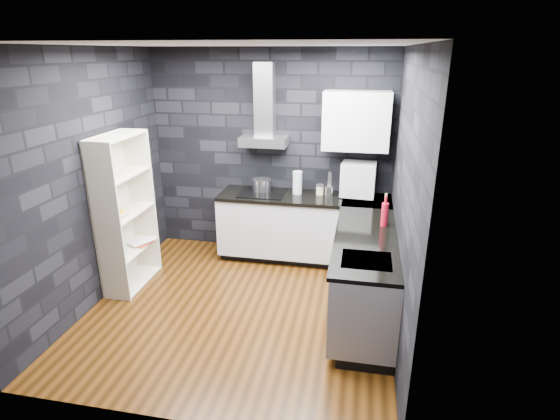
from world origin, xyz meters
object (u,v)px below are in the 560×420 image
(appliance_garage, at_px, (358,179))
(red_bottle, at_px, (385,214))
(glass_vase, at_px, (297,183))
(fruit_bowl, at_px, (120,214))
(pot, at_px, (262,185))
(storage_jar, at_px, (320,190))
(utensil_crock, at_px, (329,191))
(bookshelf, at_px, (126,213))

(appliance_garage, relative_size, red_bottle, 1.69)
(glass_vase, xyz_separation_m, fruit_bowl, (-1.82, -1.21, -0.11))
(pot, bearing_deg, storage_jar, 0.43)
(pot, bearing_deg, glass_vase, -1.01)
(red_bottle, height_order, fruit_bowl, red_bottle)
(storage_jar, relative_size, appliance_garage, 0.28)
(pot, bearing_deg, utensil_crock, -2.37)
(utensil_crock, bearing_deg, glass_vase, 176.06)
(glass_vase, distance_m, bookshelf, 2.13)
(utensil_crock, bearing_deg, bookshelf, -154.49)
(pot, height_order, utensil_crock, pot)
(storage_jar, relative_size, utensil_crock, 0.92)
(glass_vase, height_order, storage_jar, glass_vase)
(glass_vase, xyz_separation_m, red_bottle, (1.07, -0.91, -0.02))
(pot, height_order, storage_jar, pot)
(red_bottle, relative_size, bookshelf, 0.14)
(pot, distance_m, glass_vase, 0.48)
(red_bottle, height_order, bookshelf, bookshelf)
(storage_jar, bearing_deg, utensil_crock, -19.52)
(red_bottle, distance_m, bookshelf, 2.90)
(pot, xyz_separation_m, utensil_crock, (0.89, -0.04, -0.02))
(appliance_garage, xyz_separation_m, red_bottle, (0.30, -0.96, -0.10))
(pot, distance_m, utensil_crock, 0.89)
(fruit_bowl, bearing_deg, storage_jar, 30.07)
(glass_vase, height_order, utensil_crock, glass_vase)
(glass_vase, distance_m, fruit_bowl, 2.19)
(pot, xyz_separation_m, storage_jar, (0.77, 0.01, -0.02))
(glass_vase, height_order, red_bottle, glass_vase)
(appliance_garage, relative_size, bookshelf, 0.23)
(storage_jar, relative_size, bookshelf, 0.07)
(pot, relative_size, red_bottle, 0.95)
(pot, relative_size, glass_vase, 0.80)
(bookshelf, xyz_separation_m, fruit_bowl, (0.00, -0.11, 0.04))
(appliance_garage, bearing_deg, storage_jar, -172.79)
(appliance_garage, bearing_deg, utensil_crock, -164.94)
(pot, height_order, fruit_bowl, pot)
(utensil_crock, bearing_deg, red_bottle, -53.28)
(glass_vase, bearing_deg, fruit_bowl, -146.41)
(red_bottle, distance_m, fruit_bowl, 2.91)
(bookshelf, bearing_deg, fruit_bowl, -96.37)
(utensil_crock, xyz_separation_m, red_bottle, (0.66, -0.89, 0.06))
(utensil_crock, distance_m, appliance_garage, 0.40)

